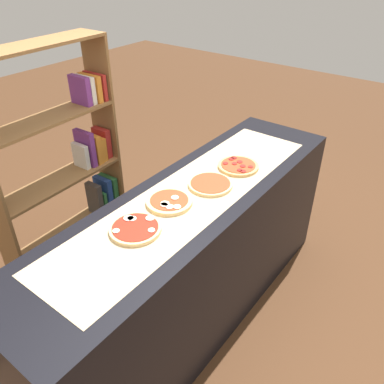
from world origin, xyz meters
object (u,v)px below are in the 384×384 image
at_px(pizza_mozzarella_1, 169,202).
at_px(pizza_plain_2, 210,184).
at_px(pizza_pepperoni_3, 238,166).
at_px(bookshelf, 76,183).
at_px(pizza_mozzarella_0, 135,228).

xyz_separation_m(pizza_mozzarella_1, pizza_plain_2, (0.28, -0.07, -0.00)).
distance_m(pizza_mozzarella_1, pizza_plain_2, 0.28).
relative_size(pizza_mozzarella_1, pizza_pepperoni_3, 0.99).
xyz_separation_m(pizza_pepperoni_3, bookshelf, (-0.52, 0.93, -0.21)).
xyz_separation_m(pizza_mozzarella_1, bookshelf, (0.03, 0.84, -0.21)).
relative_size(pizza_mozzarella_0, pizza_mozzarella_1, 1.02).
bearing_deg(pizza_mozzarella_1, pizza_plain_2, -14.51).
bearing_deg(bookshelf, pizza_mozzarella_1, -91.94).
height_order(pizza_mozzarella_0, pizza_pepperoni_3, pizza_mozzarella_0).
xyz_separation_m(pizza_mozzarella_0, pizza_mozzarella_1, (0.27, 0.02, 0.00)).
xyz_separation_m(pizza_plain_2, pizza_pepperoni_3, (0.27, -0.02, 0.00)).
relative_size(pizza_mozzarella_0, pizza_pepperoni_3, 1.01).
bearing_deg(bookshelf, pizza_pepperoni_3, -60.74).
bearing_deg(pizza_plain_2, bookshelf, 105.09).
bearing_deg(pizza_pepperoni_3, pizza_mozzarella_1, 171.06).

